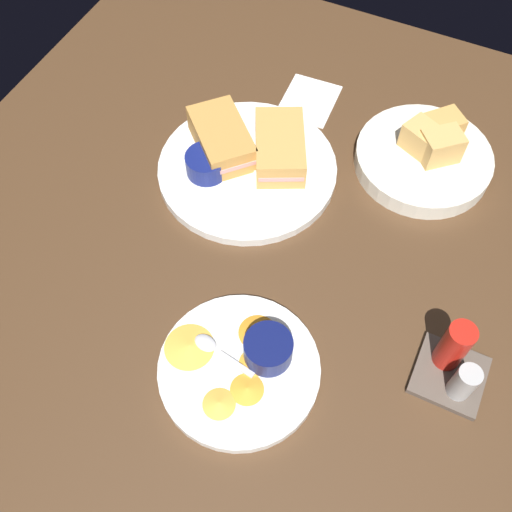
% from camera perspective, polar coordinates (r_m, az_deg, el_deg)
% --- Properties ---
extents(ground_plane, '(1.10, 1.10, 0.03)m').
position_cam_1_polar(ground_plane, '(0.93, 1.70, 2.20)').
color(ground_plane, '#4C331E').
extents(plate_sandwich_main, '(0.29, 0.29, 0.02)m').
position_cam_1_polar(plate_sandwich_main, '(0.97, -0.83, 8.31)').
color(plate_sandwich_main, white).
rests_on(plate_sandwich_main, ground_plane).
extents(sandwich_half_near, '(0.15, 0.13, 0.05)m').
position_cam_1_polar(sandwich_half_near, '(0.96, 2.29, 10.34)').
color(sandwich_half_near, tan).
rests_on(sandwich_half_near, plate_sandwich_main).
extents(sandwich_half_far, '(0.14, 0.15, 0.05)m').
position_cam_1_polar(sandwich_half_far, '(0.98, -3.30, 11.13)').
color(sandwich_half_far, '#C68C42').
rests_on(sandwich_half_far, plate_sandwich_main).
extents(ramekin_dark_sauce, '(0.07, 0.07, 0.04)m').
position_cam_1_polar(ramekin_dark_sauce, '(0.95, -4.76, 8.83)').
color(ramekin_dark_sauce, navy).
rests_on(ramekin_dark_sauce, plate_sandwich_main).
extents(spoon_by_dark_ramekin, '(0.06, 0.09, 0.01)m').
position_cam_1_polar(spoon_by_dark_ramekin, '(0.96, -1.47, 8.29)').
color(spoon_by_dark_ramekin, silver).
rests_on(spoon_by_dark_ramekin, plate_sandwich_main).
extents(plate_chips_companion, '(0.21, 0.21, 0.02)m').
position_cam_1_polar(plate_chips_companion, '(0.80, -1.62, -10.78)').
color(plate_chips_companion, white).
rests_on(plate_chips_companion, ground_plane).
extents(ramekin_light_gravy, '(0.06, 0.06, 0.04)m').
position_cam_1_polar(ramekin_light_gravy, '(0.78, 1.17, -8.84)').
color(ramekin_light_gravy, '#0C144C').
rests_on(ramekin_light_gravy, plate_chips_companion).
extents(spoon_by_gravy_ramekin, '(0.03, 0.10, 0.01)m').
position_cam_1_polar(spoon_by_gravy_ramekin, '(0.80, -4.37, -8.67)').
color(spoon_by_gravy_ramekin, silver).
rests_on(spoon_by_gravy_ramekin, plate_chips_companion).
extents(plantain_chip_scatter, '(0.18, 0.17, 0.01)m').
position_cam_1_polar(plantain_chip_scatter, '(0.79, -2.94, -9.80)').
color(plantain_chip_scatter, gold).
rests_on(plantain_chip_scatter, plate_chips_companion).
extents(bread_basket_rear, '(0.22, 0.22, 0.08)m').
position_cam_1_polar(bread_basket_rear, '(1.01, 15.86, 9.24)').
color(bread_basket_rear, silver).
rests_on(bread_basket_rear, ground_plane).
extents(condiment_caddy, '(0.09, 0.09, 0.10)m').
position_cam_1_polar(condiment_caddy, '(0.81, 18.46, -9.73)').
color(condiment_caddy, brown).
rests_on(condiment_caddy, ground_plane).
extents(paper_napkin_folded, '(0.11, 0.10, 0.00)m').
position_cam_1_polar(paper_napkin_folded, '(1.09, 5.09, 14.63)').
color(paper_napkin_folded, white).
rests_on(paper_napkin_folded, ground_plane).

